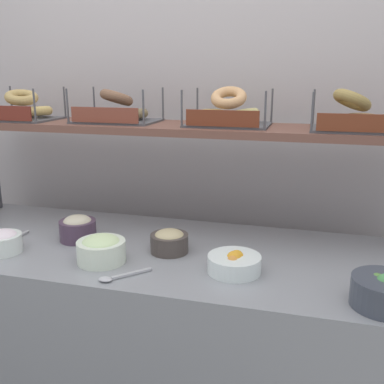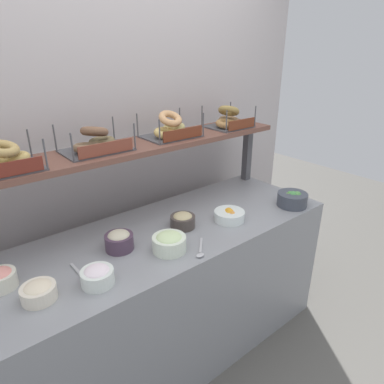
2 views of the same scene
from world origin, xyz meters
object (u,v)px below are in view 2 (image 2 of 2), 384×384
(bagel_basket_everything, at_px, (228,120))
(bowl_cream_cheese, at_px, (97,276))
(serving_spoon_near_plate, at_px, (200,251))
(bowl_scallion_spread, at_px, (169,242))
(bowl_fruit_salad, at_px, (229,215))
(bagel_basket_sesame, at_px, (4,161))
(bowl_hummus, at_px, (183,220))
(serving_spoon_by_edge, at_px, (82,276))
(bowl_tuna_salad, at_px, (119,241))
(bowl_veggie_mix, at_px, (292,199))
(bowl_potato_salad, at_px, (38,291))
(bagel_basket_poppy, at_px, (96,143))
(bowl_lox_spread, at_px, (0,278))
(bagel_basket_plain, at_px, (171,129))

(bagel_basket_everything, bearing_deg, bowl_cream_cheese, -159.79)
(bowl_cream_cheese, relative_size, serving_spoon_near_plate, 1.02)
(bowl_scallion_spread, xyz_separation_m, bagel_basket_everything, (0.80, 0.42, 0.43))
(bowl_fruit_salad, relative_size, bagel_basket_sesame, 0.61)
(bowl_hummus, xyz_separation_m, bagel_basket_sesame, (-0.76, 0.27, 0.43))
(bowl_fruit_salad, relative_size, serving_spoon_by_edge, 1.00)
(bowl_tuna_salad, distance_m, serving_spoon_near_plate, 0.40)
(bowl_veggie_mix, relative_size, bowl_potato_salad, 1.35)
(bowl_hummus, height_order, bagel_basket_poppy, bagel_basket_poppy)
(bowl_veggie_mix, height_order, bagel_basket_sesame, bagel_basket_sesame)
(bagel_basket_sesame, relative_size, bagel_basket_everything, 1.06)
(bowl_lox_spread, bearing_deg, serving_spoon_near_plate, -21.77)
(bowl_veggie_mix, bearing_deg, bowl_cream_cheese, 177.69)
(bowl_lox_spread, bearing_deg, serving_spoon_by_edge, -27.72)
(bowl_potato_salad, distance_m, bagel_basket_everything, 1.52)
(bowl_hummus, relative_size, bagel_basket_everything, 0.50)
(bowl_veggie_mix, xyz_separation_m, serving_spoon_near_plate, (-0.79, -0.04, -0.04))
(bowl_lox_spread, height_order, bowl_potato_salad, bowl_lox_spread)
(serving_spoon_by_edge, bearing_deg, bowl_lox_spread, 152.28)
(bowl_hummus, distance_m, bowl_fruit_salad, 0.28)
(bowl_cream_cheese, bearing_deg, bagel_basket_plain, 32.38)
(bagel_basket_plain, bearing_deg, bowl_potato_salad, -156.94)
(bagel_basket_plain, bearing_deg, bowl_fruit_salad, -74.65)
(serving_spoon_near_plate, bearing_deg, bowl_hummus, 70.64)
(serving_spoon_by_edge, distance_m, bagel_basket_plain, 0.98)
(bowl_fruit_salad, distance_m, bowl_veggie_mix, 0.46)
(bowl_lox_spread, bearing_deg, bowl_tuna_salad, -5.76)
(bagel_basket_plain, distance_m, bagel_basket_everything, 0.45)
(bowl_hummus, xyz_separation_m, bagel_basket_everything, (0.60, 0.27, 0.44))
(bowl_hummus, distance_m, bagel_basket_poppy, 0.62)
(bowl_cream_cheese, xyz_separation_m, bagel_basket_plain, (0.73, 0.46, 0.44))
(bowl_hummus, relative_size, bowl_fruit_salad, 0.79)
(bagel_basket_poppy, xyz_separation_m, bagel_basket_everything, (0.93, -0.03, 0.00))
(serving_spoon_near_plate, distance_m, serving_spoon_by_edge, 0.56)
(bowl_hummus, height_order, bagel_basket_plain, bagel_basket_plain)
(bowl_cream_cheese, bearing_deg, bowl_tuna_salad, 42.00)
(bowl_veggie_mix, distance_m, bagel_basket_plain, 0.87)
(bowl_cream_cheese, xyz_separation_m, bowl_fruit_salad, (0.84, 0.06, -0.01))
(bowl_potato_salad, distance_m, bagel_basket_poppy, 0.76)
(serving_spoon_by_edge, bearing_deg, bagel_basket_sesame, 112.20)
(bowl_cream_cheese, bearing_deg, bowl_fruit_salad, 4.05)
(bowl_cream_cheese, distance_m, bowl_lox_spread, 0.40)
(serving_spoon_near_plate, xyz_separation_m, serving_spoon_by_edge, (-0.53, 0.17, 0.00))
(bowl_scallion_spread, xyz_separation_m, bowl_veggie_mix, (0.90, -0.07, -0.00))
(bowl_cream_cheese, bearing_deg, bowl_veggie_mix, -2.31)
(bagel_basket_sesame, height_order, bagel_basket_poppy, bagel_basket_poppy)
(bowl_hummus, relative_size, bagel_basket_poppy, 0.41)
(bowl_hummus, height_order, bowl_cream_cheese, same)
(bowl_potato_salad, xyz_separation_m, bagel_basket_poppy, (0.48, 0.41, 0.44))
(bowl_lox_spread, height_order, bagel_basket_poppy, bagel_basket_poppy)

